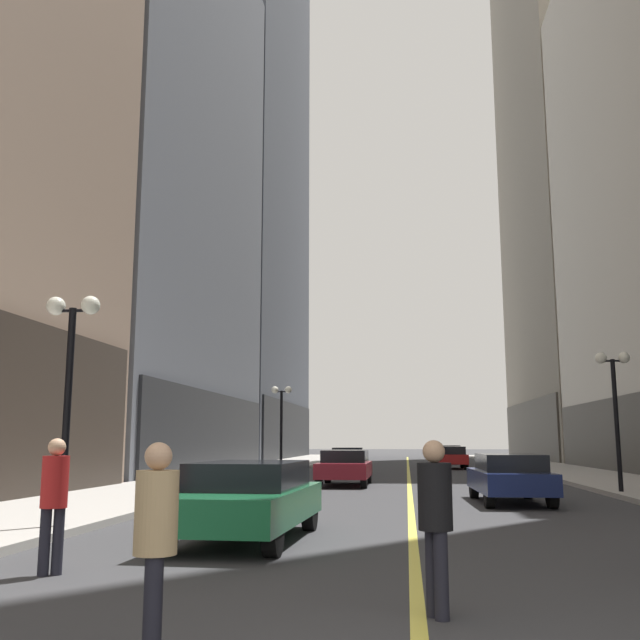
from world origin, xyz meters
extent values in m
plane|color=#38383A|center=(0.00, 35.00, 0.00)|extent=(200.00, 200.00, 0.00)
cube|color=#ADA8A0|center=(-8.25, 35.00, 0.07)|extent=(4.50, 78.00, 0.15)
cube|color=#ADA8A0|center=(8.25, 35.00, 0.07)|extent=(4.50, 78.00, 0.15)
cube|color=#E5D64C|center=(0.00, 35.00, 0.00)|extent=(0.16, 70.00, 0.01)
cube|color=slate|center=(-16.38, 34.50, 17.70)|extent=(11.77, 24.00, 35.40)
cube|color=#212327|center=(-10.60, 34.50, 2.12)|extent=(0.50, 22.80, 4.25)
cube|color=#4C515B|center=(-17.67, 60.00, 43.18)|extent=(14.33, 26.00, 86.36)
cube|color=black|center=(-10.60, 60.00, 2.50)|extent=(0.50, 24.70, 5.00)
cube|color=#403C35|center=(10.60, 34.50, 1.92)|extent=(0.50, 22.80, 3.84)
cube|color=#B7AD99|center=(16.07, 60.00, 35.19)|extent=(11.14, 26.00, 70.39)
cube|color=#403C35|center=(10.60, 60.00, 2.50)|extent=(0.50, 24.70, 5.00)
cube|color=#196038|center=(-2.82, 8.34, 0.59)|extent=(2.07, 4.62, 0.55)
cube|color=black|center=(-2.81, 8.56, 1.07)|extent=(1.76, 2.61, 0.50)
cylinder|color=black|center=(-2.05, 6.71, 0.32)|extent=(0.24, 0.65, 0.64)
cylinder|color=black|center=(-3.71, 6.78, 0.32)|extent=(0.24, 0.65, 0.64)
cylinder|color=black|center=(-1.93, 9.90, 0.32)|extent=(0.24, 0.65, 0.64)
cylinder|color=black|center=(-3.58, 9.96, 0.32)|extent=(0.24, 0.65, 0.64)
cube|color=#141E4C|center=(2.70, 16.48, 0.59)|extent=(1.93, 4.53, 0.55)
cube|color=black|center=(2.70, 16.26, 1.07)|extent=(1.65, 2.55, 0.50)
cylinder|color=black|center=(1.87, 18.02, 0.32)|extent=(0.24, 0.65, 0.64)
cylinder|color=black|center=(3.43, 18.07, 0.32)|extent=(0.24, 0.65, 0.64)
cylinder|color=black|center=(1.97, 14.89, 0.32)|extent=(0.24, 0.65, 0.64)
cylinder|color=black|center=(3.52, 14.94, 0.32)|extent=(0.24, 0.65, 0.64)
cube|color=maroon|center=(-2.41, 23.51, 0.59)|extent=(1.88, 4.29, 0.55)
cube|color=black|center=(-2.41, 23.72, 1.07)|extent=(1.65, 2.40, 0.50)
cylinder|color=black|center=(-1.61, 22.01, 0.32)|extent=(0.22, 0.64, 0.64)
cylinder|color=black|center=(-3.23, 22.02, 0.32)|extent=(0.22, 0.64, 0.64)
cylinder|color=black|center=(-1.59, 25.00, 0.32)|extent=(0.22, 0.64, 0.64)
cylinder|color=black|center=(-3.22, 25.01, 0.32)|extent=(0.22, 0.64, 0.64)
cube|color=navy|center=(-3.05, 32.90, 0.59)|extent=(1.87, 4.18, 0.55)
cube|color=black|center=(-3.06, 33.10, 1.07)|extent=(1.59, 2.36, 0.50)
cylinder|color=black|center=(-2.26, 31.49, 0.32)|extent=(0.25, 0.65, 0.64)
cylinder|color=black|center=(-3.73, 31.43, 0.32)|extent=(0.25, 0.65, 0.64)
cylinder|color=black|center=(-2.38, 34.37, 0.32)|extent=(0.25, 0.65, 0.64)
cylinder|color=black|center=(-3.85, 34.30, 0.32)|extent=(0.25, 0.65, 0.64)
cube|color=#B21919|center=(2.59, 40.32, 0.59)|extent=(1.74, 4.27, 0.55)
cube|color=black|center=(2.59, 40.11, 1.07)|extent=(1.52, 2.39, 0.50)
cylinder|color=black|center=(1.84, 41.81, 0.32)|extent=(0.22, 0.64, 0.64)
cylinder|color=black|center=(3.32, 41.82, 0.32)|extent=(0.22, 0.64, 0.64)
cylinder|color=black|center=(1.86, 38.83, 0.32)|extent=(0.22, 0.64, 0.64)
cylinder|color=black|center=(3.33, 38.83, 0.32)|extent=(0.22, 0.64, 0.64)
cube|color=slate|center=(2.88, 49.58, 0.59)|extent=(1.92, 4.52, 0.55)
cube|color=black|center=(2.88, 49.36, 1.07)|extent=(1.66, 2.55, 0.50)
cylinder|color=black|center=(2.05, 51.13, 0.32)|extent=(0.24, 0.65, 0.64)
cylinder|color=black|center=(3.63, 51.17, 0.32)|extent=(0.24, 0.65, 0.64)
cylinder|color=black|center=(2.13, 48.00, 0.32)|extent=(0.24, 0.65, 0.64)
cylinder|color=black|center=(3.70, 48.03, 0.32)|extent=(0.24, 0.65, 0.64)
cylinder|color=black|center=(-4.68, 4.97, 0.42)|extent=(0.14, 0.14, 0.83)
cylinder|color=black|center=(-4.55, 5.06, 0.42)|extent=(0.14, 0.14, 0.83)
cylinder|color=#B21E1E|center=(-4.61, 5.01, 1.16)|extent=(0.47, 0.47, 0.66)
sphere|color=tan|center=(-4.61, 5.01, 1.61)|extent=(0.23, 0.23, 0.23)
cylinder|color=black|center=(-2.07, 1.69, 0.41)|extent=(0.14, 0.14, 0.81)
cylinder|color=black|center=(-2.02, 1.54, 0.41)|extent=(0.14, 0.14, 0.81)
cylinder|color=tan|center=(-2.04, 1.62, 1.14)|extent=(0.42, 0.42, 0.64)
sphere|color=tan|center=(-2.04, 1.62, 1.57)|extent=(0.22, 0.22, 0.22)
cylinder|color=black|center=(0.15, 3.42, 0.41)|extent=(0.14, 0.14, 0.82)
cylinder|color=black|center=(0.23, 3.28, 0.41)|extent=(0.14, 0.14, 0.82)
cylinder|color=black|center=(0.19, 3.35, 1.15)|extent=(0.46, 0.46, 0.65)
sphere|color=tan|center=(0.19, 3.35, 1.58)|extent=(0.22, 0.22, 0.22)
cylinder|color=black|center=(-6.40, 8.87, 2.10)|extent=(0.14, 0.14, 4.20)
cylinder|color=black|center=(-6.40, 8.87, 4.15)|extent=(0.80, 0.06, 0.06)
sphere|color=white|center=(-6.75, 8.87, 4.25)|extent=(0.36, 0.36, 0.36)
sphere|color=white|center=(-6.05, 8.87, 4.25)|extent=(0.36, 0.36, 0.36)
cylinder|color=black|center=(-6.40, 32.31, 2.10)|extent=(0.14, 0.14, 4.20)
cylinder|color=black|center=(-6.40, 32.31, 4.15)|extent=(0.80, 0.06, 0.06)
sphere|color=white|center=(-6.75, 32.31, 4.25)|extent=(0.36, 0.36, 0.36)
sphere|color=white|center=(-6.05, 32.31, 4.25)|extent=(0.36, 0.36, 0.36)
cylinder|color=black|center=(6.40, 19.28, 2.10)|extent=(0.14, 0.14, 4.20)
cylinder|color=black|center=(6.40, 19.28, 4.15)|extent=(0.80, 0.06, 0.06)
sphere|color=white|center=(6.05, 19.28, 4.25)|extent=(0.36, 0.36, 0.36)
sphere|color=white|center=(6.75, 19.28, 4.25)|extent=(0.36, 0.36, 0.36)
camera|label=1|loc=(-0.08, -3.98, 1.69)|focal=40.14mm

